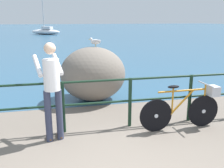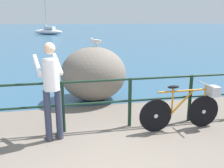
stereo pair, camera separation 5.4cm
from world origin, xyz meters
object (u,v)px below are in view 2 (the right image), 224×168
at_px(breakwater_boulder_main, 93,74).
at_px(seagull, 96,41).
at_px(bicycle, 187,107).
at_px(person_at_railing, 51,87).
at_px(sailboat, 48,31).

bearing_deg(breakwater_boulder_main, seagull, 35.29).
distance_m(bicycle, breakwater_boulder_main, 2.75).
distance_m(person_at_railing, sailboat, 31.33).
bearing_deg(bicycle, sailboat, 95.44).
distance_m(bicycle, person_at_railing, 2.66).
xyz_separation_m(breakwater_boulder_main, sailboat, (-2.11, 29.13, -0.30)).
bearing_deg(person_at_railing, sailboat, -12.24).
relative_size(bicycle, seagull, 4.97).
height_order(person_at_railing, seagull, person_at_railing).
distance_m(person_at_railing, breakwater_boulder_main, 2.43).
xyz_separation_m(bicycle, breakwater_boulder_main, (-1.57, 2.25, 0.26)).
relative_size(person_at_railing, sailboat, 0.36).
height_order(person_at_railing, breakwater_boulder_main, person_at_railing).
xyz_separation_m(person_at_railing, breakwater_boulder_main, (1.04, 2.18, -0.27)).
height_order(bicycle, seagull, seagull).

